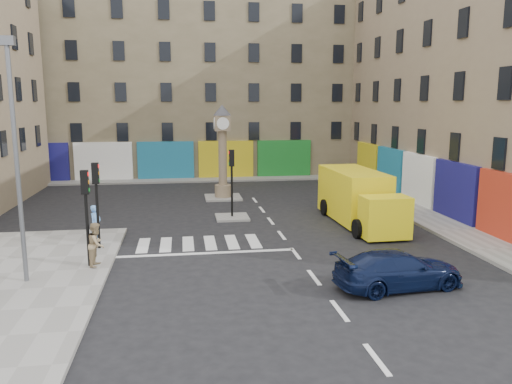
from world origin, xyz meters
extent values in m
plane|color=black|center=(0.00, 0.00, 0.00)|extent=(120.00, 120.00, 0.00)
cube|color=gray|center=(8.70, 10.00, 0.07)|extent=(2.60, 30.00, 0.15)
cube|color=gray|center=(-4.00, 22.20, 0.07)|extent=(32.00, 2.40, 0.15)
cube|color=gray|center=(-2.00, 8.00, 0.06)|extent=(1.80, 1.80, 0.12)
cube|color=gray|center=(-2.00, 14.00, 0.06)|extent=(2.40, 2.40, 0.12)
cube|color=#867358|center=(15.00, 10.00, 8.00)|extent=(10.00, 30.00, 16.00)
cube|color=#7D7053|center=(-4.00, 28.00, 8.50)|extent=(32.00, 10.00, 17.00)
cylinder|color=black|center=(-8.30, 0.20, 1.55)|extent=(0.12, 0.12, 2.80)
cube|color=black|center=(-8.30, 0.20, 3.40)|extent=(0.28, 0.22, 0.90)
cylinder|color=black|center=(-8.30, 2.60, 1.55)|extent=(0.12, 0.12, 2.80)
cube|color=black|center=(-8.30, 2.60, 3.40)|extent=(0.28, 0.22, 0.90)
cylinder|color=black|center=(-2.00, 8.00, 1.52)|extent=(0.12, 0.12, 2.80)
cube|color=black|center=(-2.00, 8.00, 3.37)|extent=(0.28, 0.22, 0.90)
cylinder|color=#595B60|center=(-10.20, -1.20, 4.15)|extent=(0.16, 0.16, 8.00)
cube|color=#595B60|center=(-10.20, -1.20, 8.30)|extent=(0.50, 0.25, 0.30)
cylinder|color=#867358|center=(-2.00, 14.00, 0.52)|extent=(1.10, 1.10, 0.80)
cylinder|color=#867358|center=(-2.00, 14.00, 2.72)|extent=(0.56, 0.56, 3.60)
cube|color=#867358|center=(-2.00, 14.00, 5.02)|extent=(1.00, 1.00, 1.00)
cylinder|color=white|center=(-2.00, 13.48, 5.02)|extent=(0.80, 0.06, 0.80)
cone|color=#333338|center=(-2.00, 14.00, 5.87)|extent=(1.20, 1.20, 0.70)
imported|color=black|center=(2.61, -3.40, 0.66)|extent=(4.74, 2.41, 1.32)
cube|color=yellow|center=(4.50, 6.68, 1.43)|extent=(2.43, 5.55, 2.63)
cube|color=yellow|center=(4.61, 2.56, 1.09)|extent=(2.21, 1.43, 1.95)
cube|color=black|center=(4.61, 2.51, 1.55)|extent=(1.97, 1.08, 0.80)
cylinder|color=black|center=(3.45, 2.99, 0.46)|extent=(0.31, 0.92, 0.92)
cylinder|color=black|center=(5.74, 3.05, 0.46)|extent=(0.31, 0.92, 0.92)
cylinder|color=black|center=(3.32, 8.03, 0.46)|extent=(0.31, 0.92, 0.92)
cylinder|color=black|center=(5.61, 8.09, 0.46)|extent=(0.31, 0.92, 0.92)
imported|color=#5F96DB|center=(-8.58, 3.63, 0.99)|extent=(0.63, 0.73, 1.68)
imported|color=#9F8761|center=(-8.00, 0.17, 1.00)|extent=(0.75, 0.90, 1.69)
camera|label=1|loc=(-4.68, -18.93, 6.30)|focal=35.00mm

